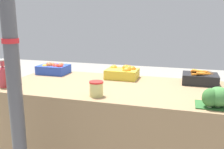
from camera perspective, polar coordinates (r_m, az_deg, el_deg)
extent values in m
cube|color=#937551|center=(2.33, 0.00, -11.70)|extent=(1.92, 0.91, 0.77)
cylinder|color=#4C4C51|center=(1.66, -21.89, 3.36)|extent=(0.09, 0.09, 2.21)
cylinder|color=red|center=(1.64, -22.21, 7.15)|extent=(0.10, 0.10, 0.03)
cube|color=#2847B7|center=(2.74, -13.22, 1.15)|extent=(0.31, 0.23, 0.09)
sphere|color=red|center=(2.62, -11.79, 1.70)|extent=(0.06, 0.06, 0.06)
sphere|color=#BC562D|center=(2.72, -14.16, 1.91)|extent=(0.08, 0.08, 0.08)
sphere|color=gold|center=(2.71, -15.11, 1.72)|extent=(0.06, 0.06, 0.06)
sphere|color=#BC562D|center=(2.72, -11.58, 1.87)|extent=(0.07, 0.07, 0.07)
sphere|color=red|center=(2.70, -12.73, 1.79)|extent=(0.07, 0.07, 0.07)
sphere|color=#BC562D|center=(2.72, -11.70, 1.86)|extent=(0.07, 0.07, 0.07)
sphere|color=#BC562D|center=(2.74, -13.42, 1.83)|extent=(0.08, 0.08, 0.08)
sphere|color=red|center=(2.67, -12.65, 1.60)|extent=(0.08, 0.08, 0.08)
cube|color=gold|center=(2.46, 2.31, 0.17)|extent=(0.31, 0.23, 0.09)
sphere|color=orange|center=(2.49, 3.14, 1.38)|extent=(0.07, 0.07, 0.07)
sphere|color=orange|center=(2.51, 3.40, 1.28)|extent=(0.08, 0.08, 0.08)
sphere|color=orange|center=(2.46, 3.94, 1.15)|extent=(0.08, 0.08, 0.08)
sphere|color=orange|center=(2.38, 3.34, 0.62)|extent=(0.09, 0.09, 0.09)
sphere|color=orange|center=(2.45, 4.66, 1.07)|extent=(0.08, 0.08, 0.08)
sphere|color=orange|center=(2.53, 0.43, 1.36)|extent=(0.08, 0.08, 0.08)
cube|color=black|center=(2.39, 19.46, -0.93)|extent=(0.31, 0.23, 0.09)
cone|color=orange|center=(2.31, 19.73, 0.00)|extent=(0.17, 0.07, 0.02)
cone|color=orange|center=(2.41, 19.31, 0.59)|extent=(0.15, 0.03, 0.03)
cone|color=orange|center=(2.38, 20.93, 0.31)|extent=(0.14, 0.06, 0.02)
cone|color=orange|center=(2.40, 19.82, 0.66)|extent=(0.15, 0.08, 0.03)
cone|color=orange|center=(2.30, 20.52, 0.16)|extent=(0.15, 0.04, 0.03)
cone|color=orange|center=(2.42, 20.12, 0.72)|extent=(0.17, 0.07, 0.03)
cone|color=orange|center=(2.38, 19.80, 0.65)|extent=(0.17, 0.07, 0.03)
cube|color=#2D602D|center=(1.82, 21.93, -6.60)|extent=(0.22, 0.18, 0.01)
ellipsoid|color=#427F3D|center=(1.78, 23.11, -4.68)|extent=(0.14, 0.14, 0.13)
cylinder|color=#B2C693|center=(1.80, 22.95, -6.43)|extent=(0.03, 0.03, 0.02)
ellipsoid|color=#2D602D|center=(1.81, 24.06, -4.75)|extent=(0.11, 0.11, 0.11)
cylinder|color=#B2C693|center=(1.83, 23.93, -6.19)|extent=(0.03, 0.03, 0.02)
ellipsoid|color=#387033|center=(1.75, 21.51, -4.91)|extent=(0.10, 0.10, 0.12)
cylinder|color=#B2C693|center=(1.77, 21.37, -6.57)|extent=(0.03, 0.03, 0.02)
cylinder|color=#B2333D|center=(2.32, -23.50, -0.74)|extent=(0.08, 0.08, 0.16)
cone|color=#B2333D|center=(2.30, -23.70, 1.47)|extent=(0.08, 0.08, 0.02)
cylinder|color=#B2333D|center=(2.30, -23.77, 2.32)|extent=(0.04, 0.04, 0.05)
cylinder|color=silver|center=(2.29, -23.84, 3.06)|extent=(0.04, 0.04, 0.01)
cylinder|color=gold|center=(2.26, -21.64, -0.83)|extent=(0.07, 0.07, 0.17)
cone|color=gold|center=(2.24, -21.84, 1.54)|extent=(0.07, 0.07, 0.02)
cylinder|color=gold|center=(2.24, -21.92, 2.43)|extent=(0.03, 0.03, 0.05)
cylinder|color=#2D2D33|center=(2.23, -21.98, 3.20)|extent=(0.04, 0.04, 0.01)
cylinder|color=#D1CC75|center=(1.90, -3.59, -3.44)|extent=(0.10, 0.10, 0.10)
cylinder|color=red|center=(1.88, -3.62, -1.74)|extent=(0.11, 0.11, 0.01)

